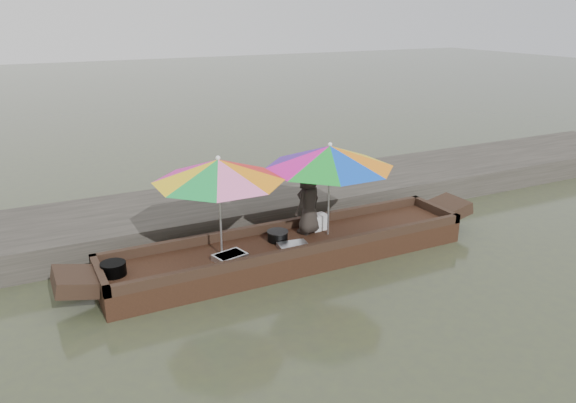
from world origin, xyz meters
name	(u,v)px	position (x,y,z in m)	size (l,w,h in m)	color
water	(291,261)	(0.00, 0.00, 0.00)	(80.00, 80.00, 0.00)	#41492C
dock	(239,207)	(0.00, 2.20, 0.25)	(22.00, 2.20, 0.50)	#2D2B26
boat_hull	(291,252)	(0.00, 0.00, 0.17)	(6.02, 1.20, 0.35)	black
cooking_pot	(113,269)	(-2.76, 0.07, 0.44)	(0.35, 0.35, 0.19)	black
tray_crayfish	(230,257)	(-1.12, -0.20, 0.39)	(0.46, 0.32, 0.09)	silver
tray_scallop	(293,246)	(-0.07, -0.23, 0.38)	(0.46, 0.32, 0.06)	silver
charcoal_grill	(278,236)	(-0.17, 0.13, 0.43)	(0.32, 0.32, 0.15)	black
supply_bag	(319,222)	(0.67, 0.27, 0.48)	(0.28, 0.22, 0.26)	silver
vendor	(309,202)	(0.44, 0.22, 0.89)	(0.53, 0.34, 1.07)	black
umbrella_bow	(220,207)	(-1.17, 0.00, 1.12)	(1.94, 1.94, 1.55)	red
umbrella_stern	(329,190)	(0.69, 0.00, 1.12)	(2.07, 2.07, 1.55)	yellow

